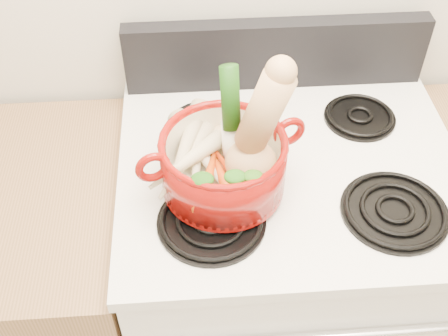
{
  "coord_description": "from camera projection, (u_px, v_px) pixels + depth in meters",
  "views": [
    {
      "loc": [
        -0.22,
        0.52,
        1.85
      ],
      "look_at": [
        -0.16,
        1.31,
        1.04
      ],
      "focal_mm": 45.0,
      "sensor_mm": 36.0,
      "label": 1
    }
  ],
  "objects": [
    {
      "name": "pot_handle_left",
      "position": [
        153.0,
        167.0,
        1.08
      ],
      "size": [
        0.07,
        0.04,
        0.07
      ],
      "primitive_type": "torus",
      "rotation": [
        1.57,
        0.0,
        0.29
      ],
      "color": "maroon",
      "rests_on": "dutch_oven"
    },
    {
      "name": "control_backsplash",
      "position": [
        276.0,
        54.0,
        1.41
      ],
      "size": [
        0.76,
        0.05,
        0.18
      ],
      "primitive_type": "cube",
      "color": "black",
      "rests_on": "cooktop"
    },
    {
      "name": "dutch_oven",
      "position": [
        223.0,
        164.0,
        1.15
      ],
      "size": [
        0.32,
        0.32,
        0.13
      ],
      "primitive_type": "cylinder",
      "rotation": [
        0.0,
        0.0,
        0.29
      ],
      "color": "maroon",
      "rests_on": "burner_front_left"
    },
    {
      "name": "burner_front_left",
      "position": [
        211.0,
        220.0,
        1.14
      ],
      "size": [
        0.22,
        0.22,
        0.02
      ],
      "primitive_type": "cylinder",
      "color": "black",
      "rests_on": "cooktop"
    },
    {
      "name": "carrot_1",
      "position": [
        208.0,
        181.0,
        1.13
      ],
      "size": [
        0.07,
        0.17,
        0.05
      ],
      "primitive_type": "cone",
      "rotation": [
        1.66,
        0.0,
        -0.24
      ],
      "color": "#BE4A09",
      "rests_on": "dutch_oven"
    },
    {
      "name": "ginger",
      "position": [
        227.0,
        137.0,
        1.23
      ],
      "size": [
        0.09,
        0.07,
        0.05
      ],
      "primitive_type": "ellipsoid",
      "rotation": [
        0.0,
        0.0,
        -0.06
      ],
      "color": "tan",
      "rests_on": "dutch_oven"
    },
    {
      "name": "parsnip_2",
      "position": [
        198.0,
        147.0,
        1.18
      ],
      "size": [
        0.13,
        0.21,
        0.06
      ],
      "primitive_type": "cone",
      "rotation": [
        1.66,
        0.0,
        0.44
      ],
      "color": "beige",
      "rests_on": "dutch_oven"
    },
    {
      "name": "parsnip_1",
      "position": [
        185.0,
        160.0,
        1.17
      ],
      "size": [
        0.14,
        0.2,
        0.06
      ],
      "primitive_type": "cone",
      "rotation": [
        1.66,
        0.0,
        -0.54
      ],
      "color": "beige",
      "rests_on": "dutch_oven"
    },
    {
      "name": "carrot_0",
      "position": [
        222.0,
        176.0,
        1.15
      ],
      "size": [
        0.07,
        0.17,
        0.05
      ],
      "primitive_type": "cone",
      "rotation": [
        1.66,
        0.0,
        0.25
      ],
      "color": "#DD3C0B",
      "rests_on": "dutch_oven"
    },
    {
      "name": "carrot_2",
      "position": [
        234.0,
        178.0,
        1.13
      ],
      "size": [
        0.09,
        0.16,
        0.04
      ],
      "primitive_type": "cone",
      "rotation": [
        1.66,
        0.0,
        0.43
      ],
      "color": "#BD3609",
      "rests_on": "dutch_oven"
    },
    {
      "name": "burner_back_left",
      "position": [
        204.0,
        123.0,
        1.35
      ],
      "size": [
        0.17,
        0.17,
        0.02
      ],
      "primitive_type": "cylinder",
      "color": "black",
      "rests_on": "cooktop"
    },
    {
      "name": "burner_front_right",
      "position": [
        395.0,
        210.0,
        1.16
      ],
      "size": [
        0.22,
        0.22,
        0.02
      ],
      "primitive_type": "cylinder",
      "color": "black",
      "rests_on": "cooktop"
    },
    {
      "name": "stove_body",
      "position": [
        277.0,
        283.0,
        1.62
      ],
      "size": [
        0.76,
        0.65,
        0.92
      ],
      "primitive_type": "cube",
      "color": "white",
      "rests_on": "floor"
    },
    {
      "name": "squash",
      "position": [
        253.0,
        131.0,
        1.07
      ],
      "size": [
        0.22,
        0.18,
        0.3
      ],
      "primitive_type": null,
      "rotation": [
        0.0,
        0.29,
        -0.42
      ],
      "color": "tan",
      "rests_on": "dutch_oven"
    },
    {
      "name": "leek",
      "position": [
        231.0,
        121.0,
        1.11
      ],
      "size": [
        0.05,
        0.1,
        0.25
      ],
      "primitive_type": "cylinder",
      "rotation": [
        -0.22,
        0.0,
        0.17
      ],
      "color": "white",
      "rests_on": "dutch_oven"
    },
    {
      "name": "cooktop",
      "position": [
        291.0,
        168.0,
        1.28
      ],
      "size": [
        0.78,
        0.67,
        0.03
      ],
      "primitive_type": "cube",
      "color": "silver",
      "rests_on": "stove_body"
    },
    {
      "name": "parsnip_4",
      "position": [
        186.0,
        144.0,
        1.17
      ],
      "size": [
        0.12,
        0.24,
        0.07
      ],
      "primitive_type": "cone",
      "rotation": [
        1.66,
        0.0,
        -0.33
      ],
      "color": "beige",
      "rests_on": "dutch_oven"
    },
    {
      "name": "burner_back_right",
      "position": [
        360.0,
        116.0,
        1.37
      ],
      "size": [
        0.17,
        0.17,
        0.02
      ],
      "primitive_type": "cylinder",
      "color": "black",
      "rests_on": "cooktop"
    },
    {
      "name": "parsnip_3",
      "position": [
        186.0,
        161.0,
        1.15
      ],
      "size": [
        0.18,
        0.15,
        0.06
      ],
      "primitive_type": "cone",
      "rotation": [
        1.66,
        0.0,
        -0.94
      ],
      "color": "#EFE8C2",
      "rests_on": "dutch_oven"
    },
    {
      "name": "pot_handle_right",
      "position": [
        289.0,
        131.0,
        1.16
      ],
      "size": [
        0.07,
        0.04,
        0.07
      ],
      "primitive_type": "torus",
      "rotation": [
        1.57,
        0.0,
        0.29
      ],
      "color": "maroon",
      "rests_on": "dutch_oven"
    },
    {
      "name": "parsnip_0",
      "position": [
        197.0,
        152.0,
        1.19
      ],
      "size": [
        0.06,
        0.23,
        0.06
      ],
      "primitive_type": "cone",
      "rotation": [
        1.66,
        0.0,
        -0.08
      ],
      "color": "beige",
      "rests_on": "dutch_oven"
    }
  ]
}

